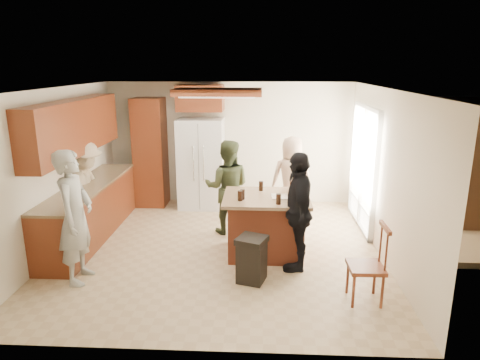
{
  "coord_description": "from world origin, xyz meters",
  "views": [
    {
      "loc": [
        0.65,
        -6.24,
        2.84
      ],
      "look_at": [
        0.34,
        -0.03,
        1.15
      ],
      "focal_mm": 32.0,
      "sensor_mm": 36.0,
      "label": 1
    }
  ],
  "objects_px": {
    "person_behind_left": "(227,187)",
    "person_counter": "(87,189)",
    "kitchen_island": "(266,225)",
    "person_behind_right": "(292,178)",
    "person_side_right": "(298,211)",
    "person_front_left": "(75,217)",
    "refrigerator": "(201,164)",
    "spindle_chair": "(368,267)",
    "trash_bin": "(252,259)"
  },
  "relations": [
    {
      "from": "person_behind_left",
      "to": "person_counter",
      "type": "height_order",
      "value": "same"
    },
    {
      "from": "person_behind_left",
      "to": "kitchen_island",
      "type": "distance_m",
      "value": 1.13
    },
    {
      "from": "person_behind_right",
      "to": "person_side_right",
      "type": "relative_size",
      "value": 0.93
    },
    {
      "from": "person_front_left",
      "to": "person_side_right",
      "type": "distance_m",
      "value": 3.0
    },
    {
      "from": "kitchen_island",
      "to": "person_front_left",
      "type": "bearing_deg",
      "value": -159.28
    },
    {
      "from": "person_side_right",
      "to": "kitchen_island",
      "type": "height_order",
      "value": "person_side_right"
    },
    {
      "from": "refrigerator",
      "to": "person_counter",
      "type": "bearing_deg",
      "value": -136.3
    },
    {
      "from": "person_front_left",
      "to": "spindle_chair",
      "type": "relative_size",
      "value": 1.81
    },
    {
      "from": "refrigerator",
      "to": "person_behind_left",
      "type": "bearing_deg",
      "value": -65.33
    },
    {
      "from": "person_side_right",
      "to": "kitchen_island",
      "type": "bearing_deg",
      "value": -135.73
    },
    {
      "from": "trash_bin",
      "to": "person_side_right",
      "type": "bearing_deg",
      "value": 34.82
    },
    {
      "from": "kitchen_island",
      "to": "trash_bin",
      "type": "xyz_separation_m",
      "value": [
        -0.19,
        -0.87,
        -0.16
      ]
    },
    {
      "from": "person_behind_left",
      "to": "kitchen_island",
      "type": "bearing_deg",
      "value": 127.88
    },
    {
      "from": "person_side_right",
      "to": "refrigerator",
      "type": "xyz_separation_m",
      "value": [
        -1.73,
        2.68,
        0.05
      ]
    },
    {
      "from": "person_behind_left",
      "to": "spindle_chair",
      "type": "height_order",
      "value": "person_behind_left"
    },
    {
      "from": "person_front_left",
      "to": "trash_bin",
      "type": "distance_m",
      "value": 2.39
    },
    {
      "from": "person_behind_right",
      "to": "person_counter",
      "type": "distance_m",
      "value": 3.63
    },
    {
      "from": "person_behind_left",
      "to": "person_side_right",
      "type": "bearing_deg",
      "value": 130.97
    },
    {
      "from": "person_front_left",
      "to": "person_behind_right",
      "type": "bearing_deg",
      "value": -50.91
    },
    {
      "from": "person_front_left",
      "to": "refrigerator",
      "type": "height_order",
      "value": "person_front_left"
    },
    {
      "from": "person_front_left",
      "to": "spindle_chair",
      "type": "bearing_deg",
      "value": -96.81
    },
    {
      "from": "person_front_left",
      "to": "person_counter",
      "type": "relative_size",
      "value": 1.11
    },
    {
      "from": "refrigerator",
      "to": "trash_bin",
      "type": "height_order",
      "value": "refrigerator"
    },
    {
      "from": "person_front_left",
      "to": "person_behind_left",
      "type": "relative_size",
      "value": 1.11
    },
    {
      "from": "person_behind_right",
      "to": "spindle_chair",
      "type": "xyz_separation_m",
      "value": [
        0.74,
        -2.92,
        -0.33
      ]
    },
    {
      "from": "person_side_right",
      "to": "kitchen_island",
      "type": "xyz_separation_m",
      "value": [
        -0.44,
        0.43,
        -0.38
      ]
    },
    {
      "from": "person_behind_left",
      "to": "person_behind_right",
      "type": "bearing_deg",
      "value": -145.77
    },
    {
      "from": "person_side_right",
      "to": "spindle_chair",
      "type": "xyz_separation_m",
      "value": [
        0.79,
        -0.87,
        -0.4
      ]
    },
    {
      "from": "person_front_left",
      "to": "person_counter",
      "type": "bearing_deg",
      "value": 15.8
    },
    {
      "from": "person_side_right",
      "to": "person_counter",
      "type": "xyz_separation_m",
      "value": [
        -3.44,
        1.04,
        -0.04
      ]
    },
    {
      "from": "spindle_chair",
      "to": "person_behind_left",
      "type": "bearing_deg",
      "value": 130.92
    },
    {
      "from": "person_behind_left",
      "to": "spindle_chair",
      "type": "bearing_deg",
      "value": 131.76
    },
    {
      "from": "person_behind_left",
      "to": "person_counter",
      "type": "relative_size",
      "value": 1.0
    },
    {
      "from": "person_behind_left",
      "to": "person_counter",
      "type": "xyz_separation_m",
      "value": [
        -2.35,
        -0.25,
        -0.0
      ]
    },
    {
      "from": "trash_bin",
      "to": "spindle_chair",
      "type": "distance_m",
      "value": 1.49
    },
    {
      "from": "person_behind_left",
      "to": "person_front_left",
      "type": "bearing_deg",
      "value": 45.11
    },
    {
      "from": "spindle_chair",
      "to": "person_counter",
      "type": "bearing_deg",
      "value": 155.6
    },
    {
      "from": "person_side_right",
      "to": "person_counter",
      "type": "bearing_deg",
      "value": -108.2
    },
    {
      "from": "person_front_left",
      "to": "spindle_chair",
      "type": "distance_m",
      "value": 3.78
    },
    {
      "from": "person_behind_right",
      "to": "refrigerator",
      "type": "xyz_separation_m",
      "value": [
        -1.78,
        0.63,
        0.11
      ]
    },
    {
      "from": "person_counter",
      "to": "trash_bin",
      "type": "xyz_separation_m",
      "value": [
        2.8,
        -1.48,
        -0.49
      ]
    },
    {
      "from": "person_front_left",
      "to": "person_behind_right",
      "type": "relative_size",
      "value": 1.15
    },
    {
      "from": "trash_bin",
      "to": "person_front_left",
      "type": "bearing_deg",
      "value": -178.02
    },
    {
      "from": "person_behind_right",
      "to": "kitchen_island",
      "type": "bearing_deg",
      "value": 65.49
    },
    {
      "from": "refrigerator",
      "to": "person_behind_right",
      "type": "bearing_deg",
      "value": -19.63
    },
    {
      "from": "kitchen_island",
      "to": "trash_bin",
      "type": "relative_size",
      "value": 2.03
    },
    {
      "from": "trash_bin",
      "to": "spindle_chair",
      "type": "bearing_deg",
      "value": -16.92
    },
    {
      "from": "person_side_right",
      "to": "refrigerator",
      "type": "bearing_deg",
      "value": -148.51
    },
    {
      "from": "person_front_left",
      "to": "kitchen_island",
      "type": "distance_m",
      "value": 2.72
    },
    {
      "from": "refrigerator",
      "to": "trash_bin",
      "type": "bearing_deg",
      "value": -70.68
    }
  ]
}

